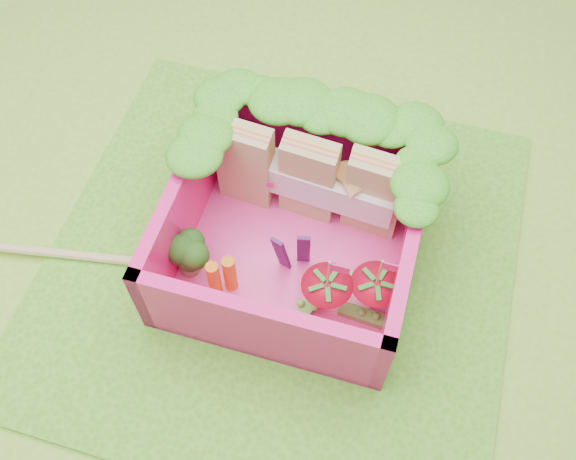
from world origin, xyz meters
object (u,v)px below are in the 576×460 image
at_px(bento_box, 293,229).
at_px(chopsticks, 87,256).
at_px(broccoli, 186,253).
at_px(sandwich_stack, 310,179).
at_px(strawberry_right, 374,295).
at_px(strawberry_left, 326,296).

bearing_deg(bento_box, chopsticks, -162.39).
relative_size(bento_box, broccoli, 3.94).
xyz_separation_m(sandwich_stack, strawberry_right, (0.49, -0.53, -0.13)).
height_order(bento_box, strawberry_right, strawberry_right).
relative_size(sandwich_stack, broccoli, 3.23).
distance_m(sandwich_stack, strawberry_right, 0.74).
bearing_deg(strawberry_left, broccoli, 178.29).
bearing_deg(broccoli, sandwich_stack, 48.12).
bearing_deg(chopsticks, strawberry_right, 4.76).
bearing_deg(bento_box, strawberry_left, -48.70).
relative_size(broccoli, chopsticks, 0.15).
xyz_separation_m(bento_box, strawberry_left, (0.26, -0.30, -0.08)).
bearing_deg(bento_box, broccoli, -152.12).
relative_size(strawberry_left, strawberry_right, 1.00).
xyz_separation_m(bento_box, strawberry_right, (0.50, -0.22, -0.09)).
xyz_separation_m(bento_box, sandwich_stack, (0.01, 0.31, 0.05)).
xyz_separation_m(broccoli, strawberry_left, (0.78, -0.02, -0.03)).
height_order(sandwich_stack, strawberry_left, sandwich_stack).
bearing_deg(strawberry_left, bento_box, 131.30).
bearing_deg(strawberry_right, sandwich_stack, 132.83).
xyz_separation_m(bento_box, chopsticks, (-1.12, -0.36, -0.25)).
height_order(broccoli, strawberry_right, strawberry_right).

